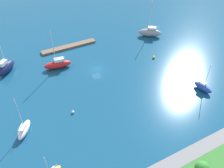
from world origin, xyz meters
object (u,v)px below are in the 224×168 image
Objects in this scene: sailboat_red_mid_basin at (58,64)px; sailboat_blue_inner_mooring at (203,87)px; pier_dock at (69,47)px; sailboat_gray_west_end at (150,32)px; sailboat_white_outer_mooring at (24,129)px; mooring_buoy_white at (73,112)px; sailboat_navy_east_end at (6,67)px; mooring_buoy_yellow at (154,57)px.

sailboat_red_mid_basin is 1.45× the size of sailboat_blue_inner_mooring.
pier_dock is 28.51m from sailboat_gray_west_end.
sailboat_white_outer_mooring is at bearing -109.08° from sailboat_blue_inner_mooring.
mooring_buoy_white reaches higher than pier_dock.
sailboat_red_mid_basin reaches higher than sailboat_blue_inner_mooring.
sailboat_gray_west_end is 53.52m from sailboat_white_outer_mooring.
sailboat_red_mid_basin is (34.56, 3.26, -0.22)m from sailboat_gray_west_end.
sailboat_white_outer_mooring is 0.84× the size of sailboat_navy_east_end.
mooring_buoy_white is (-10.68, 23.99, -1.26)m from sailboat_navy_east_end.
pier_dock is 43.06m from sailboat_blue_inner_mooring.
mooring_buoy_white is (9.49, 28.39, 0.01)m from pier_dock.
pier_dock is at bearing -157.07° from sailboat_blue_inner_mooring.
mooring_buoy_yellow is at bearing 171.17° from sailboat_red_mid_basin.
sailboat_navy_east_end is (48.00, -1.68, 0.09)m from sailboat_gray_west_end.
sailboat_gray_west_end is at bearing 167.67° from pier_dock.
sailboat_navy_east_end is 14.32m from sailboat_red_mid_basin.
sailboat_gray_west_end reaches higher than sailboat_red_mid_basin.
sailboat_navy_east_end is at bearing 32.49° from sailboat_white_outer_mooring.
sailboat_navy_east_end is 43.20m from mooring_buoy_yellow.
sailboat_white_outer_mooring reaches higher than pier_dock.
sailboat_white_outer_mooring is at bearing 64.01° from sailboat_red_mid_basin.
mooring_buoy_yellow is (7.13, 12.28, -1.10)m from sailboat_gray_west_end.
sailboat_navy_east_end is 26.29m from mooring_buoy_white.
pier_dock is at bearing -108.49° from mooring_buoy_white.
sailboat_gray_west_end reaches higher than sailboat_navy_east_end.
mooring_buoy_yellow is 31.81m from mooring_buoy_white.
sailboat_red_mid_basin is (6.73, 9.34, 0.95)m from pier_dock.
mooring_buoy_white is at bearing -54.00° from sailboat_white_outer_mooring.
sailboat_gray_west_end is at bearing -165.24° from sailboat_red_mid_basin.
sailboat_navy_east_end is 53.69m from sailboat_blue_inner_mooring.
sailboat_red_mid_basin is (-13.44, 4.94, -0.31)m from sailboat_navy_east_end.
mooring_buoy_yellow reaches higher than mooring_buoy_white.
sailboat_navy_east_end is 0.95× the size of sailboat_red_mid_basin.
sailboat_red_mid_basin is at bearing 41.93° from sailboat_gray_west_end.
sailboat_gray_west_end is 1.55× the size of sailboat_blue_inner_mooring.
sailboat_gray_west_end is at bearing -149.13° from mooring_buoy_white.
mooring_buoy_yellow is (-41.30, -10.52, -0.57)m from sailboat_white_outer_mooring.
sailboat_red_mid_basin is at bearing -18.21° from mooring_buoy_yellow.
mooring_buoy_yellow is at bearing 177.72° from sailboat_blue_inner_mooring.
mooring_buoy_white is at bearing 18.37° from mooring_buoy_yellow.
mooring_buoy_yellow is (2.19, -18.10, -0.59)m from sailboat_blue_inner_mooring.
sailboat_gray_west_end is 1.07× the size of sailboat_red_mid_basin.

